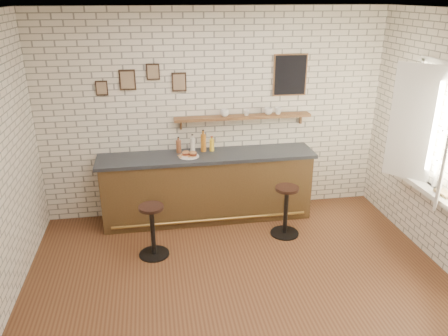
{
  "coord_description": "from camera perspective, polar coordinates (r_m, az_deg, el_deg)",
  "views": [
    {
      "loc": [
        -0.9,
        -4.11,
        3.14
      ],
      "look_at": [
        -0.05,
        0.9,
        1.11
      ],
      "focal_mm": 35.0,
      "sensor_mm": 36.0,
      "label": 1
    }
  ],
  "objects": [
    {
      "name": "back_wall_decor",
      "position": [
        6.28,
        0.85,
        11.79
      ],
      "size": [
        2.96,
        0.02,
        0.56
      ],
      "color": "black",
      "rests_on": "ground"
    },
    {
      "name": "bitters_bottle_amber",
      "position": [
        6.31,
        -2.72,
        3.34
      ],
      "size": [
        0.08,
        0.08,
        0.32
      ],
      "color": "#A25F1A",
      "rests_on": "bar_counter"
    },
    {
      "name": "window_sill",
      "position": [
        5.94,
        25.07,
        -2.52
      ],
      "size": [
        0.2,
        1.35,
        0.06
      ],
      "color": "white",
      "rests_on": "ground"
    },
    {
      "name": "ground",
      "position": [
        5.25,
        2.25,
        -14.97
      ],
      "size": [
        5.0,
        5.0,
        0.0
      ],
      "primitive_type": "plane",
      "color": "brown",
      "rests_on": "ground"
    },
    {
      "name": "bitters_bottle_brown",
      "position": [
        6.29,
        -5.94,
        2.84
      ],
      "size": [
        0.07,
        0.07,
        0.24
      ],
      "color": "brown",
      "rests_on": "bar_counter"
    },
    {
      "name": "ciabatta_sandwich",
      "position": [
        6.14,
        -4.53,
        1.91
      ],
      "size": [
        0.22,
        0.15,
        0.07
      ],
      "color": "tan",
      "rests_on": "sandwich_plate"
    },
    {
      "name": "shelf_cup_b",
      "position": [
        6.36,
        2.95,
        7.23
      ],
      "size": [
        0.12,
        0.12,
        0.08
      ],
      "primitive_type": "imported",
      "rotation": [
        0.0,
        0.0,
        1.06
      ],
      "color": "white",
      "rests_on": "wall_shelf"
    },
    {
      "name": "shelf_cup_d",
      "position": [
        6.47,
        7.09,
        7.43
      ],
      "size": [
        0.14,
        0.14,
        0.1
      ],
      "primitive_type": "imported",
      "rotation": [
        0.0,
        0.0,
        0.35
      ],
      "color": "white",
      "rests_on": "wall_shelf"
    },
    {
      "name": "shelf_cup_c",
      "position": [
        6.43,
        5.81,
        7.39
      ],
      "size": [
        0.15,
        0.15,
        0.1
      ],
      "primitive_type": "imported",
      "rotation": [
        0.0,
        0.0,
        1.81
      ],
      "color": "white",
      "rests_on": "wall_shelf"
    },
    {
      "name": "condiment_bottle_yellow",
      "position": [
        6.34,
        -1.6,
        3.06
      ],
      "size": [
        0.07,
        0.07,
        0.22
      ],
      "color": "yellow",
      "rests_on": "bar_counter"
    },
    {
      "name": "casement_window",
      "position": [
        5.68,
        25.91,
        4.37
      ],
      "size": [
        0.4,
        1.3,
        1.56
      ],
      "color": "white",
      "rests_on": "ground"
    },
    {
      "name": "bar_stool_right",
      "position": [
        6.08,
        8.09,
        -5.36
      ],
      "size": [
        0.4,
        0.4,
        0.72
      ],
      "color": "black",
      "rests_on": "ground"
    },
    {
      "name": "shelf_cup_a",
      "position": [
        6.3,
        0.1,
        7.19
      ],
      "size": [
        0.14,
        0.14,
        0.1
      ],
      "primitive_type": "imported",
      "rotation": [
        0.0,
        0.0,
        0.11
      ],
      "color": "white",
      "rests_on": "wall_shelf"
    },
    {
      "name": "book_upper",
      "position": [
        5.73,
        26.31,
        -2.96
      ],
      "size": [
        0.18,
        0.23,
        0.02
      ],
      "primitive_type": "imported",
      "rotation": [
        0.0,
        0.0,
        0.06
      ],
      "color": "tan",
      "rests_on": "book_lower"
    },
    {
      "name": "potato_chips",
      "position": [
        6.15,
        -4.74,
        1.6
      ],
      "size": [
        0.25,
        0.18,
        0.0
      ],
      "color": "#C98D47",
      "rests_on": "sandwich_plate"
    },
    {
      "name": "bar_stool_left",
      "position": [
        5.64,
        -9.31,
        -7.88
      ],
      "size": [
        0.41,
        0.41,
        0.7
      ],
      "color": "black",
      "rests_on": "ground"
    },
    {
      "name": "bitters_bottle_white",
      "position": [
        6.3,
        -4.12,
        3.05
      ],
      "size": [
        0.07,
        0.07,
        0.26
      ],
      "color": "beige",
      "rests_on": "bar_counter"
    },
    {
      "name": "wall_shelf",
      "position": [
        6.37,
        2.5,
        6.66
      ],
      "size": [
        2.0,
        0.18,
        0.18
      ],
      "color": "brown",
      "rests_on": "ground"
    },
    {
      "name": "sandwich_plate",
      "position": [
        6.15,
        -4.61,
        1.55
      ],
      "size": [
        0.28,
        0.28,
        0.01
      ],
      "primitive_type": "cylinder",
      "color": "white",
      "rests_on": "bar_counter"
    },
    {
      "name": "book_lower",
      "position": [
        5.74,
        26.26,
        -3.12
      ],
      "size": [
        0.18,
        0.24,
        0.02
      ],
      "primitive_type": "imported",
      "rotation": [
        0.0,
        0.0,
        0.07
      ],
      "color": "tan",
      "rests_on": "window_sill"
    },
    {
      "name": "bar_counter",
      "position": [
        6.42,
        -2.17,
        -2.43
      ],
      "size": [
        3.1,
        0.65,
        1.01
      ],
      "color": "#4F391D",
      "rests_on": "ground"
    }
  ]
}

